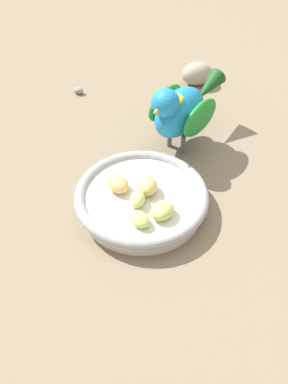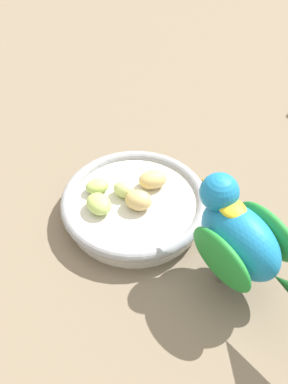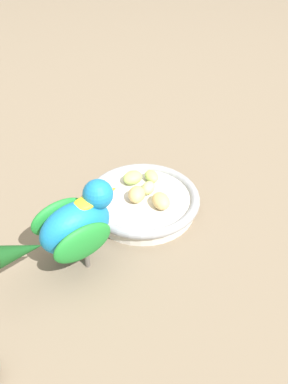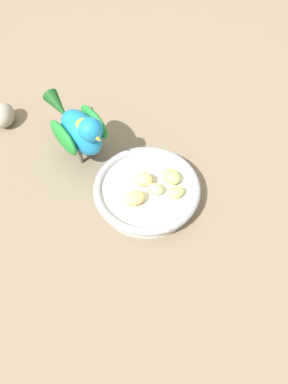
% 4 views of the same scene
% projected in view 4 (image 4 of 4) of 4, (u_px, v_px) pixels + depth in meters
% --- Properties ---
extents(ground_plane, '(4.00, 4.00, 0.00)m').
position_uv_depth(ground_plane, '(135.00, 202.00, 0.67)').
color(ground_plane, '#756651').
extents(feeding_bowl, '(0.20, 0.20, 0.03)m').
position_uv_depth(feeding_bowl, '(147.00, 190.00, 0.66)').
color(feeding_bowl, beige).
rests_on(feeding_bowl, ground_plane).
extents(apple_piece_0, '(0.04, 0.04, 0.02)m').
position_uv_depth(apple_piece_0, '(144.00, 179.00, 0.65)').
color(apple_piece_0, tan).
rests_on(apple_piece_0, feeding_bowl).
extents(apple_piece_1, '(0.05, 0.05, 0.02)m').
position_uv_depth(apple_piece_1, '(171.00, 177.00, 0.65)').
color(apple_piece_1, '#B2CC66').
rests_on(apple_piece_1, feeding_bowl).
extents(apple_piece_2, '(0.04, 0.03, 0.02)m').
position_uv_depth(apple_piece_2, '(176.00, 195.00, 0.63)').
color(apple_piece_2, '#B2CC66').
rests_on(apple_piece_2, feeding_bowl).
extents(apple_piece_3, '(0.05, 0.04, 0.02)m').
position_uv_depth(apple_piece_3, '(133.00, 198.00, 0.63)').
color(apple_piece_3, tan).
rests_on(apple_piece_3, feeding_bowl).
extents(apple_piece_4, '(0.04, 0.03, 0.02)m').
position_uv_depth(apple_piece_4, '(155.00, 189.00, 0.64)').
color(apple_piece_4, '#C6D17A').
rests_on(apple_piece_4, feeding_bowl).
extents(parrot, '(0.14, 0.17, 0.13)m').
position_uv_depth(parrot, '(80.00, 129.00, 0.67)').
color(parrot, '#59544C').
rests_on(parrot, ground_plane).
extents(rock_large, '(0.05, 0.06, 0.05)m').
position_uv_depth(rock_large, '(4.00, 115.00, 0.77)').
color(rock_large, gray).
rests_on(rock_large, ground_plane).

